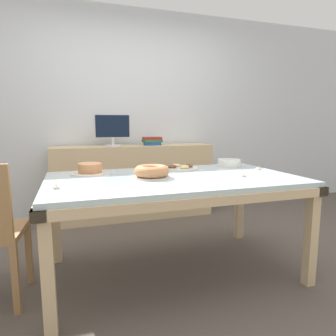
{
  "coord_description": "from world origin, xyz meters",
  "views": [
    {
      "loc": [
        -0.73,
        -2.11,
        1.17
      ],
      "look_at": [
        -0.03,
        0.05,
        0.83
      ],
      "focal_mm": 32.0,
      "sensor_mm": 36.0,
      "label": 1
    }
  ],
  "objects_px": {
    "computer_monitor": "(113,130)",
    "book_stack": "(152,141)",
    "cake_golden_bundt": "(152,172)",
    "tealight_right_edge": "(243,175)",
    "plate_stack": "(229,163)",
    "pastry_platter": "(181,168)",
    "cake_chocolate_round": "(90,169)",
    "tealight_centre": "(56,187)",
    "tealight_near_cakes": "(258,169)"
  },
  "relations": [
    {
      "from": "tealight_near_cakes",
      "to": "plate_stack",
      "type": "bearing_deg",
      "value": 123.11
    },
    {
      "from": "plate_stack",
      "to": "tealight_right_edge",
      "type": "distance_m",
      "value": 0.52
    },
    {
      "from": "pastry_platter",
      "to": "tealight_centre",
      "type": "height_order",
      "value": "pastry_platter"
    },
    {
      "from": "cake_chocolate_round",
      "to": "tealight_right_edge",
      "type": "xyz_separation_m",
      "value": [
        1.09,
        -0.49,
        -0.03
      ]
    },
    {
      "from": "computer_monitor",
      "to": "cake_golden_bundt",
      "type": "height_order",
      "value": "computer_monitor"
    },
    {
      "from": "computer_monitor",
      "to": "book_stack",
      "type": "xyz_separation_m",
      "value": [
        0.49,
        0.0,
        -0.14
      ]
    },
    {
      "from": "book_stack",
      "to": "cake_golden_bundt",
      "type": "relative_size",
      "value": 0.91
    },
    {
      "from": "tealight_centre",
      "to": "plate_stack",
      "type": "bearing_deg",
      "value": 18.93
    },
    {
      "from": "computer_monitor",
      "to": "pastry_platter",
      "type": "bearing_deg",
      "value": -69.91
    },
    {
      "from": "computer_monitor",
      "to": "tealight_centre",
      "type": "distance_m",
      "value": 1.82
    },
    {
      "from": "book_stack",
      "to": "plate_stack",
      "type": "bearing_deg",
      "value": -70.44
    },
    {
      "from": "plate_stack",
      "to": "tealight_right_edge",
      "type": "height_order",
      "value": "plate_stack"
    },
    {
      "from": "book_stack",
      "to": "cake_golden_bundt",
      "type": "bearing_deg",
      "value": -105.13
    },
    {
      "from": "book_stack",
      "to": "tealight_near_cakes",
      "type": "height_order",
      "value": "book_stack"
    },
    {
      "from": "cake_golden_bundt",
      "to": "tealight_right_edge",
      "type": "xyz_separation_m",
      "value": [
        0.67,
        -0.16,
        -0.04
      ]
    },
    {
      "from": "plate_stack",
      "to": "tealight_right_edge",
      "type": "relative_size",
      "value": 5.25
    },
    {
      "from": "cake_chocolate_round",
      "to": "tealight_near_cakes",
      "type": "distance_m",
      "value": 1.42
    },
    {
      "from": "computer_monitor",
      "to": "book_stack",
      "type": "bearing_deg",
      "value": 0.16
    },
    {
      "from": "computer_monitor",
      "to": "plate_stack",
      "type": "distance_m",
      "value": 1.52
    },
    {
      "from": "cake_golden_bundt",
      "to": "tealight_centre",
      "type": "relative_size",
      "value": 6.71
    },
    {
      "from": "plate_stack",
      "to": "tealight_centre",
      "type": "bearing_deg",
      "value": -161.07
    },
    {
      "from": "book_stack",
      "to": "tealight_right_edge",
      "type": "height_order",
      "value": "book_stack"
    },
    {
      "from": "book_stack",
      "to": "cake_golden_bundt",
      "type": "xyz_separation_m",
      "value": [
        -0.41,
        -1.52,
        -0.14
      ]
    },
    {
      "from": "book_stack",
      "to": "tealight_centre",
      "type": "xyz_separation_m",
      "value": [
        -1.07,
        -1.69,
        -0.17
      ]
    },
    {
      "from": "cake_chocolate_round",
      "to": "tealight_right_edge",
      "type": "bearing_deg",
      "value": -24.1
    },
    {
      "from": "computer_monitor",
      "to": "tealight_centre",
      "type": "xyz_separation_m",
      "value": [
        -0.58,
        -1.69,
        -0.31
      ]
    },
    {
      "from": "computer_monitor",
      "to": "tealight_near_cakes",
      "type": "height_order",
      "value": "computer_monitor"
    },
    {
      "from": "cake_golden_bundt",
      "to": "tealight_right_edge",
      "type": "bearing_deg",
      "value": -13.8
    },
    {
      "from": "book_stack",
      "to": "plate_stack",
      "type": "relative_size",
      "value": 1.16
    },
    {
      "from": "tealight_centre",
      "to": "computer_monitor",
      "type": "bearing_deg",
      "value": 71.04
    },
    {
      "from": "tealight_centre",
      "to": "tealight_near_cakes",
      "type": "distance_m",
      "value": 1.67
    },
    {
      "from": "book_stack",
      "to": "tealight_near_cakes",
      "type": "relative_size",
      "value": 6.11
    },
    {
      "from": "book_stack",
      "to": "tealight_centre",
      "type": "distance_m",
      "value": 2.01
    },
    {
      "from": "cake_chocolate_round",
      "to": "tealight_near_cakes",
      "type": "height_order",
      "value": "cake_chocolate_round"
    },
    {
      "from": "plate_stack",
      "to": "computer_monitor",
      "type": "bearing_deg",
      "value": 127.54
    },
    {
      "from": "computer_monitor",
      "to": "tealight_right_edge",
      "type": "xyz_separation_m",
      "value": [
        0.75,
        -1.68,
        -0.31
      ]
    },
    {
      "from": "cake_chocolate_round",
      "to": "tealight_centre",
      "type": "height_order",
      "value": "cake_chocolate_round"
    },
    {
      "from": "cake_chocolate_round",
      "to": "cake_golden_bundt",
      "type": "relative_size",
      "value": 1.14
    },
    {
      "from": "book_stack",
      "to": "tealight_near_cakes",
      "type": "bearing_deg",
      "value": -67.97
    },
    {
      "from": "plate_stack",
      "to": "tealight_near_cakes",
      "type": "distance_m",
      "value": 0.28
    },
    {
      "from": "tealight_right_edge",
      "to": "tealight_near_cakes",
      "type": "distance_m",
      "value": 0.41
    },
    {
      "from": "pastry_platter",
      "to": "cake_chocolate_round",
      "type": "bearing_deg",
      "value": -178.87
    },
    {
      "from": "computer_monitor",
      "to": "plate_stack",
      "type": "xyz_separation_m",
      "value": [
        0.91,
        -1.18,
        -0.29
      ]
    },
    {
      "from": "plate_stack",
      "to": "cake_chocolate_round",
      "type": "bearing_deg",
      "value": -179.53
    },
    {
      "from": "cake_chocolate_round",
      "to": "pastry_platter",
      "type": "distance_m",
      "value": 0.78
    },
    {
      "from": "cake_golden_bundt",
      "to": "plate_stack",
      "type": "bearing_deg",
      "value": 21.93
    },
    {
      "from": "computer_monitor",
      "to": "tealight_right_edge",
      "type": "relative_size",
      "value": 10.6
    },
    {
      "from": "book_stack",
      "to": "pastry_platter",
      "type": "bearing_deg",
      "value": -92.77
    },
    {
      "from": "cake_golden_bundt",
      "to": "pastry_platter",
      "type": "height_order",
      "value": "cake_golden_bundt"
    },
    {
      "from": "cake_golden_bundt",
      "to": "plate_stack",
      "type": "distance_m",
      "value": 0.9
    }
  ]
}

